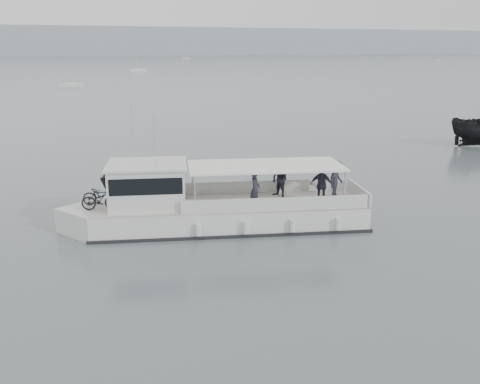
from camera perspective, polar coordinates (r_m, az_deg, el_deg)
name	(u,v)px	position (r m, az deg, el deg)	size (l,w,h in m)	color
ground	(143,219)	(26.34, -10.27, -2.90)	(1400.00, 1400.00, 0.00)	#505A5E
headland	(43,41)	(584.80, -20.25, 14.84)	(1400.00, 90.00, 28.00)	#939EA8
tour_boat	(203,207)	(24.60, -3.95, -1.61)	(14.17, 6.14, 5.93)	silver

